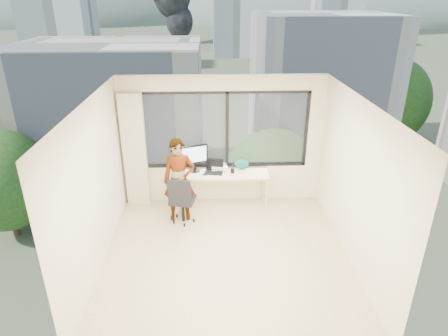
{
  "coord_description": "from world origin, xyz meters",
  "views": [
    {
      "loc": [
        -0.25,
        -5.3,
        4.0
      ],
      "look_at": [
        0.0,
        1.0,
        1.15
      ],
      "focal_mm": 31.31,
      "sensor_mm": 36.0,
      "label": 1
    }
  ],
  "objects_px": {
    "desk": "(223,190)",
    "chair": "(183,198)",
    "monitor": "(194,158)",
    "game_console": "(219,167)",
    "handbag": "(242,164)",
    "laptop": "(214,167)",
    "person": "(179,180)"
  },
  "relations": [
    {
      "from": "desk",
      "to": "chair",
      "type": "height_order",
      "value": "chair"
    },
    {
      "from": "chair",
      "to": "monitor",
      "type": "relative_size",
      "value": 1.78
    },
    {
      "from": "chair",
      "to": "game_console",
      "type": "height_order",
      "value": "chair"
    },
    {
      "from": "desk",
      "to": "game_console",
      "type": "distance_m",
      "value": 0.46
    },
    {
      "from": "game_console",
      "to": "handbag",
      "type": "bearing_deg",
      "value": -5.72
    },
    {
      "from": "chair",
      "to": "laptop",
      "type": "height_order",
      "value": "chair"
    },
    {
      "from": "monitor",
      "to": "chair",
      "type": "bearing_deg",
      "value": -126.46
    },
    {
      "from": "chair",
      "to": "game_console",
      "type": "bearing_deg",
      "value": 56.9
    },
    {
      "from": "monitor",
      "to": "handbag",
      "type": "height_order",
      "value": "monitor"
    },
    {
      "from": "chair",
      "to": "monitor",
      "type": "height_order",
      "value": "monitor"
    },
    {
      "from": "desk",
      "to": "chair",
      "type": "relative_size",
      "value": 1.84
    },
    {
      "from": "desk",
      "to": "person",
      "type": "xyz_separation_m",
      "value": [
        -0.82,
        -0.42,
        0.43
      ]
    },
    {
      "from": "game_console",
      "to": "handbag",
      "type": "relative_size",
      "value": 1.12
    },
    {
      "from": "desk",
      "to": "chair",
      "type": "bearing_deg",
      "value": -144.81
    },
    {
      "from": "chair",
      "to": "person",
      "type": "xyz_separation_m",
      "value": [
        -0.05,
        0.12,
        0.32
      ]
    },
    {
      "from": "desk",
      "to": "handbag",
      "type": "distance_m",
      "value": 0.65
    },
    {
      "from": "monitor",
      "to": "person",
      "type": "bearing_deg",
      "value": -134.95
    },
    {
      "from": "game_console",
      "to": "handbag",
      "type": "xyz_separation_m",
      "value": [
        0.45,
        -0.01,
        0.07
      ]
    },
    {
      "from": "desk",
      "to": "laptop",
      "type": "relative_size",
      "value": 4.89
    },
    {
      "from": "chair",
      "to": "monitor",
      "type": "xyz_separation_m",
      "value": [
        0.21,
        0.66,
        0.54
      ]
    },
    {
      "from": "desk",
      "to": "laptop",
      "type": "xyz_separation_m",
      "value": [
        -0.18,
        0.01,
        0.49
      ]
    },
    {
      "from": "desk",
      "to": "chair",
      "type": "xyz_separation_m",
      "value": [
        -0.77,
        -0.54,
        0.11
      ]
    },
    {
      "from": "desk",
      "to": "laptop",
      "type": "height_order",
      "value": "laptop"
    },
    {
      "from": "monitor",
      "to": "laptop",
      "type": "distance_m",
      "value": 0.42
    },
    {
      "from": "person",
      "to": "desk",
      "type": "bearing_deg",
      "value": 23.95
    },
    {
      "from": "desk",
      "to": "monitor",
      "type": "relative_size",
      "value": 3.28
    },
    {
      "from": "person",
      "to": "game_console",
      "type": "bearing_deg",
      "value": 35.65
    },
    {
      "from": "laptop",
      "to": "game_console",
      "type": "bearing_deg",
      "value": 67.29
    },
    {
      "from": "game_console",
      "to": "monitor",
      "type": "bearing_deg",
      "value": -175.42
    },
    {
      "from": "person",
      "to": "game_console",
      "type": "distance_m",
      "value": 0.98
    },
    {
      "from": "chair",
      "to": "person",
      "type": "height_order",
      "value": "person"
    },
    {
      "from": "person",
      "to": "laptop",
      "type": "height_order",
      "value": "person"
    }
  ]
}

